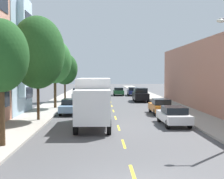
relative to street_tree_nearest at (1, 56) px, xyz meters
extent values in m
plane|color=#4C4C4F|center=(6.40, 23.75, -4.79)|extent=(160.00, 160.00, 0.00)
cube|color=#A39E93|center=(-0.70, 21.75, -4.72)|extent=(3.20, 120.00, 0.14)
cube|color=#A39E93|center=(13.50, 21.75, -4.72)|extent=(3.20, 120.00, 0.14)
cube|color=yellow|center=(6.40, -4.25, -4.79)|extent=(0.14, 2.20, 0.01)
cube|color=yellow|center=(6.40, 0.75, -4.79)|extent=(0.14, 2.20, 0.01)
cube|color=yellow|center=(6.40, 5.75, -4.79)|extent=(0.14, 2.20, 0.01)
cube|color=yellow|center=(6.40, 10.75, -4.79)|extent=(0.14, 2.20, 0.01)
cube|color=yellow|center=(6.40, 15.75, -4.79)|extent=(0.14, 2.20, 0.01)
cube|color=yellow|center=(6.40, 20.75, -4.79)|extent=(0.14, 2.20, 0.01)
cube|color=yellow|center=(6.40, 25.75, -4.79)|extent=(0.14, 2.20, 0.01)
cube|color=yellow|center=(6.40, 30.75, -4.79)|extent=(0.14, 2.20, 0.01)
cube|color=yellow|center=(6.40, 35.75, -4.79)|extent=(0.14, 2.20, 0.01)
cube|color=yellow|center=(6.40, 40.75, -4.79)|extent=(0.14, 2.20, 0.01)
cube|color=#1E232D|center=(-1.73, 5.78, -2.76)|extent=(0.04, 2.49, 1.10)
cube|color=#1E232D|center=(-1.73, 5.78, 0.64)|extent=(0.04, 2.49, 1.10)
cube|color=#1E232D|center=(-1.73, 5.78, 4.03)|extent=(0.04, 2.49, 1.10)
cube|color=#CAE7FE|center=(-2.02, 13.26, 1.52)|extent=(0.55, 3.28, 9.12)
cube|color=#1E232D|center=(-1.73, 13.26, -2.69)|extent=(0.04, 2.49, 1.10)
cube|color=#1E232D|center=(-1.73, 13.26, 0.82)|extent=(0.04, 2.49, 1.10)
cube|color=#1E232D|center=(-1.73, 13.26, 4.32)|extent=(0.04, 2.49, 1.10)
cylinder|color=#47331E|center=(0.00, 0.00, -3.02)|extent=(0.29, 0.29, 3.26)
ellipsoid|color=#1E4C1E|center=(0.00, 0.00, 0.03)|extent=(2.86, 2.86, 3.80)
cylinder|color=#47331E|center=(0.00, 8.94, -3.02)|extent=(0.22, 0.22, 3.27)
ellipsoid|color=#1E4C1E|center=(0.00, 8.94, 0.82)|extent=(4.38, 4.38, 5.89)
cylinder|color=#47331E|center=(0.00, 17.89, -3.00)|extent=(0.30, 0.30, 3.31)
ellipsoid|color=#2D6B2D|center=(0.00, 17.89, 0.47)|extent=(3.67, 3.67, 4.84)
cylinder|color=#47331E|center=(0.00, 26.83, -3.25)|extent=(0.24, 0.24, 2.81)
ellipsoid|color=#1E4C1E|center=(0.00, 26.83, -0.20)|extent=(3.59, 3.59, 4.39)
ellipsoid|color=silver|center=(11.45, 0.05, 1.88)|extent=(0.44, 0.28, 0.20)
cube|color=white|center=(4.61, 7.43, -2.69)|extent=(2.43, 5.75, 2.88)
cube|color=white|center=(4.58, 3.41, -3.03)|extent=(2.31, 1.91, 2.20)
cube|color=black|center=(4.58, 2.51, -2.55)|extent=(2.02, 0.09, 0.97)
cube|color=black|center=(4.62, 10.22, -4.36)|extent=(2.40, 0.17, 0.24)
cylinder|color=black|center=(3.52, 3.37, -4.31)|extent=(0.29, 0.96, 0.96)
cylinder|color=black|center=(5.64, 3.35, -4.31)|extent=(0.29, 0.96, 0.96)
cylinder|color=black|center=(3.56, 9.10, -4.31)|extent=(0.29, 0.96, 0.96)
cylinder|color=black|center=(5.68, 9.09, -4.31)|extent=(0.29, 0.96, 0.96)
cylinder|color=black|center=(3.55, 8.00, -4.31)|extent=(0.29, 0.96, 0.96)
cylinder|color=black|center=(5.67, 7.99, -4.31)|extent=(0.29, 0.96, 0.96)
cube|color=#B2B5BA|center=(2.08, 26.51, -4.01)|extent=(2.08, 4.85, 0.90)
cube|color=black|center=(2.08, 26.51, -3.21)|extent=(1.79, 2.83, 0.70)
cylinder|color=black|center=(1.26, 24.85, -4.46)|extent=(0.24, 0.67, 0.66)
cylinder|color=black|center=(2.99, 24.90, -4.46)|extent=(0.24, 0.67, 0.66)
cylinder|color=black|center=(1.17, 28.12, -4.46)|extent=(0.24, 0.67, 0.66)
cylinder|color=black|center=(2.90, 28.17, -4.46)|extent=(0.24, 0.67, 0.66)
cube|color=silver|center=(10.62, 6.81, -4.16)|extent=(1.84, 4.52, 0.60)
cube|color=black|center=(10.62, 6.58, -3.61)|extent=(1.60, 2.17, 0.50)
cylinder|color=black|center=(11.39, 8.34, -4.46)|extent=(0.23, 0.66, 0.66)
cylinder|color=black|center=(9.81, 8.33, -4.46)|extent=(0.23, 0.66, 0.66)
cylinder|color=black|center=(11.42, 5.28, -4.46)|extent=(0.23, 0.66, 0.66)
cylinder|color=black|center=(9.84, 5.27, -4.46)|extent=(0.23, 0.66, 0.66)
cube|color=#195B60|center=(2.15, 48.16, -4.01)|extent=(1.96, 4.81, 0.90)
cube|color=black|center=(2.15, 48.16, -3.21)|extent=(1.72, 2.79, 0.70)
cylinder|color=black|center=(1.28, 46.52, -4.46)|extent=(0.22, 0.66, 0.66)
cylinder|color=black|center=(3.01, 46.53, -4.46)|extent=(0.22, 0.66, 0.66)
cylinder|color=black|center=(1.28, 49.79, -4.46)|extent=(0.22, 0.66, 0.66)
cylinder|color=black|center=(3.01, 49.79, -4.46)|extent=(0.22, 0.66, 0.66)
cube|color=#7A9EC6|center=(2.16, 13.55, -4.16)|extent=(1.84, 4.51, 0.60)
cube|color=black|center=(2.16, 13.78, -3.61)|extent=(1.60, 2.17, 0.50)
cylinder|color=black|center=(1.35, 12.03, -4.46)|extent=(0.23, 0.66, 0.66)
cylinder|color=black|center=(2.93, 12.02, -4.46)|extent=(0.23, 0.66, 0.66)
cylinder|color=black|center=(1.38, 15.09, -4.46)|extent=(0.23, 0.66, 0.66)
cylinder|color=black|center=(2.96, 15.08, -4.46)|extent=(0.23, 0.66, 0.66)
cube|color=navy|center=(10.79, 38.73, -4.15)|extent=(1.93, 4.74, 0.62)
cube|color=black|center=(10.78, 38.35, -3.57)|extent=(1.67, 2.86, 0.55)
cylinder|color=black|center=(11.63, 40.31, -4.46)|extent=(0.23, 0.66, 0.66)
cylinder|color=black|center=(10.03, 40.35, -4.46)|extent=(0.23, 0.66, 0.66)
cylinder|color=black|center=(11.55, 37.11, -4.46)|extent=(0.23, 0.66, 0.66)
cylinder|color=black|center=(9.96, 37.15, -4.46)|extent=(0.23, 0.66, 0.66)
cube|color=#AD1E1E|center=(2.11, 32.71, -4.16)|extent=(1.88, 4.53, 0.60)
cube|color=black|center=(2.11, 32.93, -3.61)|extent=(1.62, 2.19, 0.50)
cylinder|color=black|center=(1.35, 31.16, -4.46)|extent=(0.23, 0.66, 0.66)
cylinder|color=black|center=(2.93, 31.19, -4.46)|extent=(0.23, 0.66, 0.66)
cylinder|color=black|center=(1.30, 34.22, -4.46)|extent=(0.23, 0.66, 0.66)
cylinder|color=black|center=(2.88, 34.25, -4.46)|extent=(0.23, 0.66, 0.66)
cube|color=orange|center=(10.87, 13.23, -4.15)|extent=(1.78, 4.02, 0.62)
cube|color=black|center=(10.87, 12.75, -3.57)|extent=(1.55, 1.70, 0.55)
cylinder|color=black|center=(11.62, 14.60, -4.46)|extent=(0.23, 0.66, 0.66)
cylinder|color=black|center=(10.10, 14.58, -4.46)|extent=(0.23, 0.66, 0.66)
cylinder|color=black|center=(11.64, 11.88, -4.46)|extent=(0.23, 0.66, 0.66)
cylinder|color=black|center=(10.12, 11.86, -4.46)|extent=(0.23, 0.66, 0.66)
cube|color=black|center=(10.65, 26.72, -4.01)|extent=(2.06, 4.84, 0.90)
cube|color=black|center=(10.65, 26.72, -3.21)|extent=(1.78, 2.82, 0.70)
cylinder|color=black|center=(11.56, 28.33, -4.46)|extent=(0.23, 0.66, 0.66)
cylinder|color=black|center=(9.83, 28.37, -4.46)|extent=(0.23, 0.66, 0.66)
cylinder|color=black|center=(11.48, 25.07, -4.46)|extent=(0.23, 0.66, 0.66)
cylinder|color=black|center=(9.75, 25.11, -4.46)|extent=(0.23, 0.66, 0.66)
cube|color=#194C28|center=(8.20, 39.00, -4.16)|extent=(1.80, 4.50, 0.60)
cube|color=black|center=(8.20, 38.77, -3.61)|extent=(1.58, 2.16, 0.50)
cylinder|color=black|center=(8.99, 40.53, -4.46)|extent=(0.22, 0.66, 0.66)
cylinder|color=black|center=(7.41, 40.53, -4.46)|extent=(0.22, 0.66, 0.66)
cylinder|color=black|center=(8.99, 37.47, -4.46)|extent=(0.22, 0.66, 0.66)
cylinder|color=black|center=(7.41, 37.47, -4.46)|extent=(0.22, 0.66, 0.66)
camera|label=1|loc=(5.20, -15.81, -0.93)|focal=48.51mm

